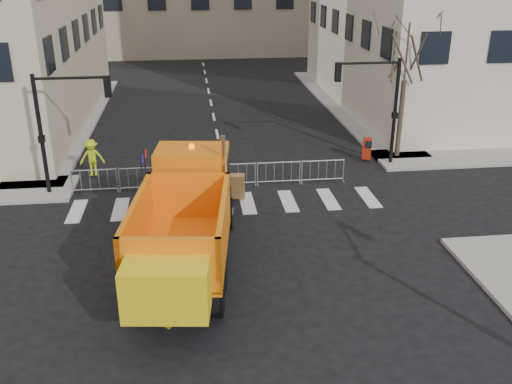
{
  "coord_description": "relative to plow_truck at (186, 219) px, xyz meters",
  "views": [
    {
      "loc": [
        -1.64,
        -17.01,
        9.9
      ],
      "look_at": [
        0.72,
        2.5,
        1.75
      ],
      "focal_mm": 40.0,
      "sensor_mm": 36.0,
      "label": 1
    }
  ],
  "objects": [
    {
      "name": "street_tree",
      "position": [
        11.09,
        10.36,
        1.85
      ],
      "size": [
        3.0,
        3.0,
        7.5
      ],
      "primitive_type": null,
      "color": "#382B21",
      "rests_on": "ground"
    },
    {
      "name": "traffic_light_left",
      "position": [
        -6.11,
        7.36,
        0.8
      ],
      "size": [
        0.18,
        0.18,
        5.4
      ],
      "primitive_type": "cylinder",
      "color": "black",
      "rests_on": "ground"
    },
    {
      "name": "worker",
      "position": [
        -4.42,
        9.26,
        -0.86
      ],
      "size": [
        1.19,
        0.73,
        1.77
      ],
      "primitive_type": "imported",
      "rotation": [
        0.0,
        0.0,
        0.07
      ],
      "color": "#BDCA17",
      "rests_on": "sidewalk_back"
    },
    {
      "name": "ground",
      "position": [
        1.89,
        -0.14,
        -1.9
      ],
      "size": [
        120.0,
        120.0,
        0.0
      ],
      "primitive_type": "plane",
      "color": "black",
      "rests_on": "ground"
    },
    {
      "name": "cop_c",
      "position": [
        0.01,
        6.86,
        -1.06
      ],
      "size": [
        0.89,
        1.05,
        1.68
      ],
      "primitive_type": "imported",
      "rotation": [
        0.0,
        0.0,
        4.12
      ],
      "color": "black",
      "rests_on": "ground"
    },
    {
      "name": "newspaper_box",
      "position": [
        9.32,
        10.03,
        -1.2
      ],
      "size": [
        0.56,
        0.53,
        1.1
      ],
      "primitive_type": "cube",
      "rotation": [
        0.0,
        0.0,
        -0.34
      ],
      "color": "#A4200C",
      "rests_on": "sidewalk_back"
    },
    {
      "name": "cop_b",
      "position": [
        0.19,
        5.54,
        -1.04
      ],
      "size": [
        0.93,
        0.78,
        1.72
      ],
      "primitive_type": "imported",
      "rotation": [
        0.0,
        0.0,
        2.97
      ],
      "color": "black",
      "rests_on": "ground"
    },
    {
      "name": "plow_truck",
      "position": [
        0.0,
        0.0,
        0.0
      ],
      "size": [
        4.41,
        11.29,
        4.28
      ],
      "rotation": [
        0.0,
        0.0,
        1.45
      ],
      "color": "black",
      "rests_on": "ground"
    },
    {
      "name": "cop_a",
      "position": [
        1.37,
        6.86,
        -1.1
      ],
      "size": [
        0.69,
        0.59,
        1.6
      ],
      "primitive_type": "imported",
      "rotation": [
        0.0,
        0.0,
        3.57
      ],
      "color": "black",
      "rests_on": "ground"
    },
    {
      "name": "sidewalk_back",
      "position": [
        1.89,
        8.36,
        -1.83
      ],
      "size": [
        64.0,
        5.0,
        0.15
      ],
      "primitive_type": "cube",
      "color": "gray",
      "rests_on": "ground"
    },
    {
      "name": "traffic_light_right",
      "position": [
        10.39,
        9.36,
        0.8
      ],
      "size": [
        0.18,
        0.18,
        5.4
      ],
      "primitive_type": "cylinder",
      "color": "black",
      "rests_on": "ground"
    },
    {
      "name": "crowd_barriers",
      "position": [
        1.14,
        7.46,
        -1.35
      ],
      "size": [
        12.6,
        0.6,
        1.1
      ],
      "primitive_type": null,
      "color": "#9EA0A5",
      "rests_on": "ground"
    }
  ]
}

